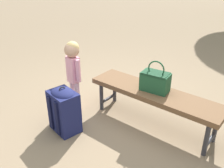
{
  "coord_description": "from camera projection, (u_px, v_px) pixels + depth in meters",
  "views": [
    {
      "loc": [
        -1.42,
        2.32,
        1.82
      ],
      "look_at": [
        0.03,
        0.02,
        0.45
      ],
      "focal_mm": 39.96,
      "sensor_mm": 36.0,
      "label": 1
    }
  ],
  "objects": [
    {
      "name": "park_bench",
      "position": [
        154.0,
        96.0,
        2.9
      ],
      "size": [
        1.64,
        0.59,
        0.45
      ],
      "color": "brown",
      "rests_on": "ground"
    },
    {
      "name": "handbag",
      "position": [
        155.0,
        81.0,
        2.84
      ],
      "size": [
        0.32,
        0.18,
        0.37
      ],
      "color": "#1E4C2D",
      "rests_on": "park_bench"
    },
    {
      "name": "child_standing",
      "position": [
        73.0,
        65.0,
        3.14
      ],
      "size": [
        0.25,
        0.19,
        0.93
      ],
      "color": "#E5B2C6",
      "rests_on": "ground"
    },
    {
      "name": "backpack_large",
      "position": [
        64.0,
        109.0,
        2.85
      ],
      "size": [
        0.4,
        0.36,
        0.57
      ],
      "color": "#191E4C",
      "rests_on": "ground"
    },
    {
      "name": "ground_plane",
      "position": [
        115.0,
        115.0,
        3.24
      ],
      "size": [
        40.0,
        40.0,
        0.0
      ],
      "primitive_type": "plane",
      "color": "#7F6B51",
      "rests_on": "ground"
    }
  ]
}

